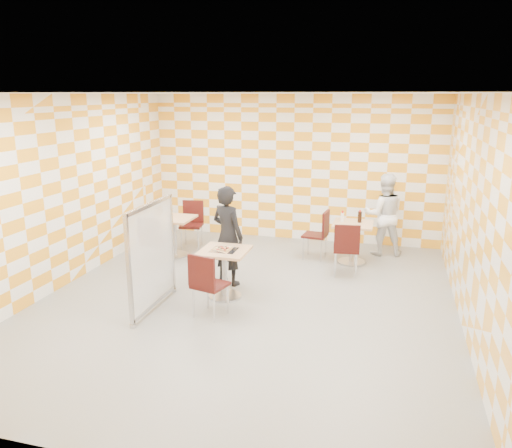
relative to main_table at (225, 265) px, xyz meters
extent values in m
plane|color=gray|center=(0.36, -0.09, -0.51)|extent=(7.00, 7.00, 0.00)
plane|color=white|center=(0.36, -0.09, 2.49)|extent=(7.00, 7.00, 0.00)
plane|color=white|center=(0.36, 3.41, 0.99)|extent=(6.00, 0.00, 6.00)
plane|color=white|center=(-2.64, -0.09, 0.99)|extent=(0.00, 7.00, 7.00)
plane|color=white|center=(3.36, -0.09, 0.99)|extent=(0.00, 7.00, 7.00)
cube|color=tan|center=(0.00, 0.00, 0.22)|extent=(0.70, 0.70, 0.04)
cylinder|color=#A5A5AA|center=(0.00, 0.00, -0.14)|extent=(0.08, 0.08, 0.70)
cylinder|color=#A5A5AA|center=(0.00, 0.00, -0.49)|extent=(0.50, 0.50, 0.03)
cube|color=tan|center=(1.72, 2.12, 0.22)|extent=(0.70, 0.70, 0.04)
cylinder|color=#A5A5AA|center=(1.72, 2.12, -0.14)|extent=(0.08, 0.08, 0.70)
cylinder|color=#A5A5AA|center=(1.72, 2.12, -0.49)|extent=(0.50, 0.50, 0.03)
cube|color=tan|center=(-1.56, 1.65, 0.22)|extent=(0.70, 0.70, 0.04)
cylinder|color=#A5A5AA|center=(-1.56, 1.65, -0.14)|extent=(0.08, 0.08, 0.70)
cylinder|color=#A5A5AA|center=(-1.56, 1.65, -0.49)|extent=(0.50, 0.50, 0.03)
cube|color=#380D0B|center=(0.02, -0.68, -0.06)|extent=(0.51, 0.51, 0.04)
cube|color=#380D0B|center=(-0.03, -0.87, 0.19)|extent=(0.42, 0.14, 0.45)
cylinder|color=silver|center=(0.23, -0.55, -0.29)|extent=(0.03, 0.03, 0.43)
cylinder|color=silver|center=(-0.10, -0.47, -0.29)|extent=(0.03, 0.03, 0.43)
cylinder|color=silver|center=(0.15, -0.88, -0.29)|extent=(0.03, 0.03, 0.43)
cylinder|color=silver|center=(-0.18, -0.80, -0.29)|extent=(0.03, 0.03, 0.43)
cube|color=#380D0B|center=(1.67, 1.47, -0.06)|extent=(0.47, 0.47, 0.04)
cube|color=#380D0B|center=(1.69, 1.27, 0.19)|extent=(0.42, 0.09, 0.45)
cylinder|color=silver|center=(1.82, 1.66, -0.29)|extent=(0.03, 0.03, 0.43)
cylinder|color=silver|center=(1.48, 1.62, -0.29)|extent=(0.03, 0.03, 0.43)
cylinder|color=silver|center=(1.85, 1.32, -0.29)|extent=(0.03, 0.03, 0.43)
cylinder|color=silver|center=(1.52, 1.28, -0.29)|extent=(0.03, 0.03, 0.43)
cube|color=#380D0B|center=(1.02, 2.18, -0.06)|extent=(0.46, 0.46, 0.04)
cube|color=#380D0B|center=(1.22, 2.16, 0.19)|extent=(0.09, 0.42, 0.45)
cylinder|color=silver|center=(0.87, 2.37, -0.29)|extent=(0.03, 0.03, 0.43)
cylinder|color=silver|center=(0.84, 2.03, -0.29)|extent=(0.03, 0.03, 0.43)
cylinder|color=silver|center=(1.21, 2.33, -0.29)|extent=(0.03, 0.03, 0.43)
cylinder|color=silver|center=(1.18, 1.99, -0.29)|extent=(0.03, 0.03, 0.43)
cube|color=#380D0B|center=(-1.64, 1.00, -0.06)|extent=(0.42, 0.42, 0.04)
cube|color=#380D0B|center=(-1.64, 0.80, 0.19)|extent=(0.42, 0.04, 0.45)
cylinder|color=silver|center=(-1.47, 1.17, -0.29)|extent=(0.03, 0.03, 0.43)
cylinder|color=silver|center=(-1.81, 1.17, -0.29)|extent=(0.03, 0.03, 0.43)
cylinder|color=silver|center=(-1.47, 0.83, -0.29)|extent=(0.03, 0.03, 0.43)
cylinder|color=silver|center=(-1.81, 0.83, -0.29)|extent=(0.03, 0.03, 0.43)
cube|color=#380D0B|center=(-1.46, 2.23, -0.06)|extent=(0.48, 0.48, 0.04)
cube|color=#380D0B|center=(-1.49, 2.42, 0.19)|extent=(0.42, 0.10, 0.45)
cylinder|color=silver|center=(-1.60, 2.03, -0.29)|extent=(0.03, 0.03, 0.43)
cylinder|color=silver|center=(-1.26, 2.09, -0.29)|extent=(0.03, 0.03, 0.43)
cylinder|color=silver|center=(-1.65, 2.37, -0.29)|extent=(0.03, 0.03, 0.43)
cylinder|color=silver|center=(-1.32, 2.42, -0.29)|extent=(0.03, 0.03, 0.43)
cube|color=white|center=(-0.84, -0.66, 0.29)|extent=(0.02, 1.30, 1.40)
cube|color=#B2B2B7|center=(-0.84, -0.66, 1.01)|extent=(0.05, 1.30, 0.05)
cube|color=#B2B2B7|center=(-0.84, -0.66, -0.43)|extent=(0.05, 1.30, 0.05)
cube|color=#B2B2B7|center=(-0.84, -1.31, 0.29)|extent=(0.05, 0.05, 1.50)
cylinder|color=#B2B2B7|center=(-0.84, -1.31, -0.48)|extent=(0.08, 0.08, 0.05)
cube|color=#B2B2B7|center=(-0.84, -0.01, 0.29)|extent=(0.05, 0.05, 1.50)
cylinder|color=#B2B2B7|center=(-0.84, -0.01, -0.48)|extent=(0.08, 0.08, 0.05)
imported|color=black|center=(-0.13, 0.56, 0.30)|extent=(0.69, 0.59, 1.61)
imported|color=white|center=(2.23, 2.80, 0.27)|extent=(0.86, 0.73, 1.56)
cube|color=silver|center=(0.00, -0.02, 0.24)|extent=(0.38, 0.34, 0.01)
cone|color=tan|center=(0.00, -0.02, 0.26)|extent=(0.40, 0.40, 0.02)
cone|color=#F2D88C|center=(0.00, 0.00, 0.27)|extent=(0.33, 0.33, 0.01)
cylinder|color=maroon|center=(-0.06, -0.12, 0.28)|extent=(0.04, 0.04, 0.01)
cylinder|color=maroon|center=(0.05, -0.11, 0.28)|extent=(0.04, 0.04, 0.01)
cylinder|color=maroon|center=(0.00, -0.04, 0.28)|extent=(0.04, 0.04, 0.01)
cylinder|color=maroon|center=(-0.05, 0.01, 0.28)|extent=(0.04, 0.04, 0.01)
cylinder|color=maroon|center=(0.06, -0.01, 0.28)|extent=(0.04, 0.04, 0.01)
torus|color=black|center=(0.05, -0.05, 0.28)|extent=(0.03, 0.03, 0.01)
torus|color=black|center=(-0.02, -0.08, 0.28)|extent=(0.03, 0.03, 0.01)
torus|color=black|center=(0.02, 0.02, 0.28)|extent=(0.03, 0.03, 0.01)
torus|color=black|center=(-0.07, -0.04, 0.28)|extent=(0.03, 0.03, 0.01)
cylinder|color=white|center=(1.52, 2.18, 0.32)|extent=(0.06, 0.06, 0.16)
cylinder|color=red|center=(1.52, 2.18, 0.42)|extent=(0.04, 0.04, 0.04)
cylinder|color=black|center=(1.82, 2.19, 0.34)|extent=(0.07, 0.07, 0.20)
cylinder|color=red|center=(1.82, 2.19, 0.46)|extent=(0.03, 0.03, 0.03)
camera|label=1|loc=(2.32, -6.69, 2.48)|focal=35.00mm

